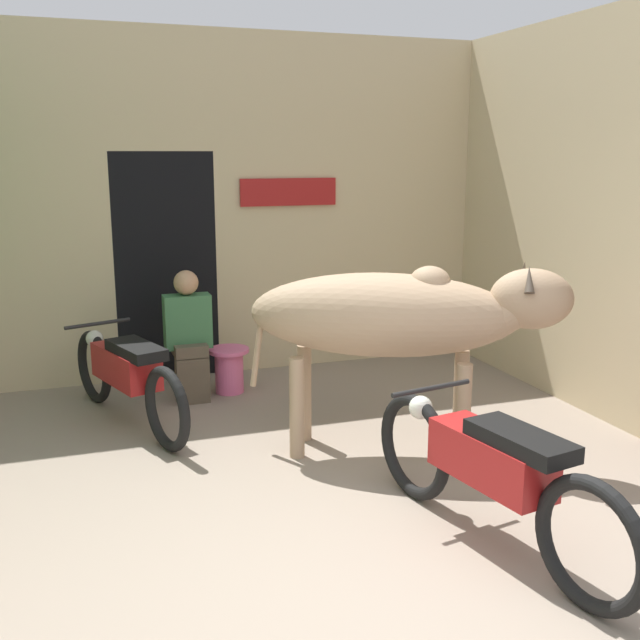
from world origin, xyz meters
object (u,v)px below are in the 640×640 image
(motorcycle_far, at_px, (127,373))
(plastic_stool, at_px, (229,369))
(shopkeeper_seated, at_px, (189,332))
(cow, at_px, (400,316))
(motorcycle_near, at_px, (491,470))

(motorcycle_far, xyz_separation_m, plastic_stool, (0.96, 0.56, -0.21))
(shopkeeper_seated, bearing_deg, motorcycle_far, -140.26)
(cow, height_order, shopkeeper_seated, cow)
(motorcycle_near, relative_size, motorcycle_far, 1.05)
(motorcycle_far, bearing_deg, motorcycle_near, -56.69)
(shopkeeper_seated, distance_m, plastic_stool, 0.55)
(cow, distance_m, motorcycle_far, 2.32)
(motorcycle_far, bearing_deg, cow, -34.74)
(cow, relative_size, motorcycle_far, 1.14)
(motorcycle_far, height_order, shopkeeper_seated, shopkeeper_seated)
(motorcycle_far, distance_m, plastic_stool, 1.14)
(cow, xyz_separation_m, motorcycle_near, (-0.08, -1.40, -0.58))
(cow, bearing_deg, shopkeeper_seated, 125.17)
(shopkeeper_seated, bearing_deg, cow, -54.83)
(motorcycle_near, relative_size, plastic_stool, 4.96)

